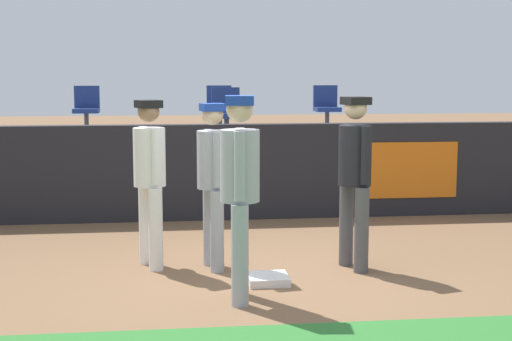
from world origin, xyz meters
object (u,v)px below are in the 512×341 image
at_px(player_umpire, 355,170).
at_px(seat_back_center, 220,106).
at_px(player_fielder_home, 150,172).
at_px(seat_back_right, 326,105).
at_px(player_runner_visitor, 240,183).
at_px(player_coach_visitor, 213,174).
at_px(first_base, 268,279).
at_px(seat_back_left, 87,106).
at_px(seat_front_center, 226,111).

relative_size(player_umpire, seat_back_center, 2.17).
bearing_deg(player_fielder_home, seat_back_right, 131.58).
xyz_separation_m(player_runner_visitor, player_coach_visitor, (-0.17, 1.18, -0.07)).
height_order(player_umpire, seat_back_center, seat_back_center).
xyz_separation_m(first_base, seat_back_right, (2.00, 6.64, 1.43)).
xyz_separation_m(player_fielder_home, seat_back_left, (-1.22, 5.85, 0.44)).
relative_size(player_umpire, seat_front_center, 2.17).
distance_m(first_base, seat_back_left, 7.20).
bearing_deg(seat_front_center, player_umpire, -77.24).
height_order(player_runner_visitor, seat_front_center, player_runner_visitor).
height_order(player_runner_visitor, player_coach_visitor, player_runner_visitor).
xyz_separation_m(player_umpire, seat_back_right, (1.02, 6.19, 0.41)).
bearing_deg(player_umpire, player_coach_visitor, -112.60).
relative_size(player_runner_visitor, seat_back_right, 2.23).
height_order(player_coach_visitor, seat_back_right, seat_back_right).
relative_size(first_base, player_runner_visitor, 0.21).
xyz_separation_m(first_base, seat_back_center, (0.01, 6.64, 1.43)).
xyz_separation_m(player_fielder_home, player_coach_visitor, (0.66, -0.15, -0.01)).
bearing_deg(seat_back_right, player_umpire, -99.39).
relative_size(player_runner_visitor, seat_back_left, 2.23).
distance_m(first_base, player_umpire, 1.48).
height_order(first_base, player_runner_visitor, player_runner_visitor).
height_order(first_base, player_umpire, player_umpire).
bearing_deg(seat_front_center, seat_back_right, 41.73).
relative_size(player_fielder_home, seat_back_right, 2.13).
distance_m(player_fielder_home, seat_back_left, 5.99).
distance_m(player_coach_visitor, player_umpire, 1.49).
bearing_deg(seat_front_center, player_runner_visitor, -93.35).
distance_m(player_fielder_home, seat_back_center, 5.98).
bearing_deg(player_runner_visitor, seat_back_right, 168.24).
relative_size(player_runner_visitor, player_coach_visitor, 1.07).
bearing_deg(seat_back_center, player_fielder_home, -101.30).
distance_m(seat_back_center, seat_back_left, 2.39).
bearing_deg(seat_back_right, seat_back_left, -180.00).
relative_size(first_base, seat_back_left, 0.48).
xyz_separation_m(first_base, player_umpire, (0.98, 0.45, 1.02)).
bearing_deg(seat_front_center, first_base, -89.80).
bearing_deg(player_umpire, player_runner_visitor, -68.12).
bearing_deg(player_fielder_home, player_runner_visitor, 11.87).
distance_m(player_runner_visitor, seat_back_left, 7.48).
height_order(seat_back_right, seat_back_center, same).
relative_size(player_fielder_home, seat_back_left, 2.13).
height_order(player_coach_visitor, player_umpire, player_umpire).
bearing_deg(player_runner_visitor, player_umpire, 133.28).
bearing_deg(seat_back_center, first_base, -90.06).
xyz_separation_m(first_base, seat_back_left, (-2.38, 6.64, 1.43)).
xyz_separation_m(player_coach_visitor, player_umpire, (1.48, -0.19, 0.04)).
distance_m(first_base, seat_front_center, 5.05).
bearing_deg(seat_back_left, player_fielder_home, -78.21).
xyz_separation_m(player_coach_visitor, seat_back_right, (2.50, 6.00, 0.45)).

